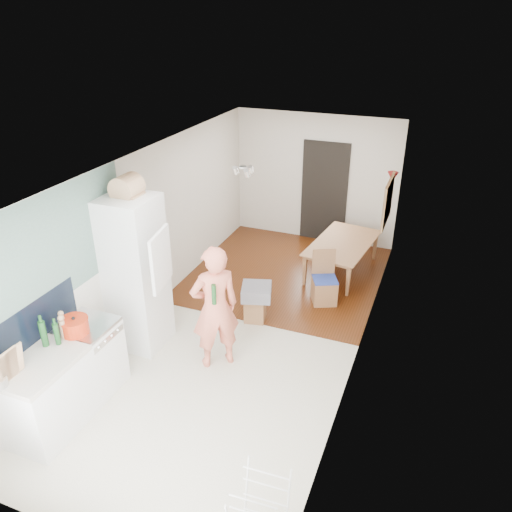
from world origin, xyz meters
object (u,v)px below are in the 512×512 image
Objects in this scene: dining_chair at (325,279)px; person at (214,297)px; stool at (255,308)px; dining_table at (343,260)px.

person is at bearing -140.43° from dining_chair.
stool is at bearing -159.41° from dining_chair.
dining_chair is at bearing -156.74° from person.
dining_chair is (0.94, 1.98, -0.57)m from person.
person is 2.27m from dining_chair.
dining_chair is 1.22m from stool.
stool is (-0.90, -1.96, -0.05)m from dining_table.
stool is (0.10, 1.12, -0.81)m from person.
person is 5.19× the size of stool.
dining_chair is (-0.06, -1.11, 0.19)m from dining_table.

